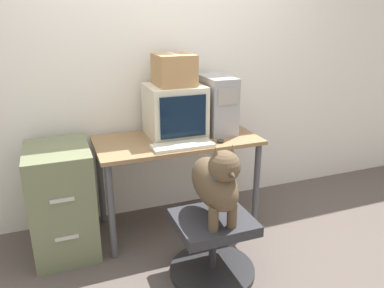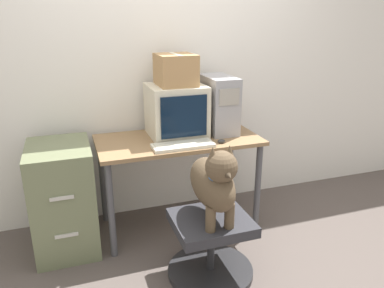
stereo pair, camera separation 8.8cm
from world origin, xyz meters
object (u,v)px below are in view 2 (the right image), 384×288
(pc_tower, at_px, (219,104))
(filing_cabinet, at_px, (64,198))
(dog, at_px, (214,181))
(office_chair, at_px, (211,246))
(cardboard_box, at_px, (176,70))
(crt_monitor, at_px, (176,111))
(keyboard, at_px, (183,145))

(pc_tower, height_order, filing_cabinet, pc_tower)
(pc_tower, relative_size, dog, 0.84)
(office_chair, bearing_deg, cardboard_box, 90.07)
(crt_monitor, relative_size, cardboard_box, 1.39)
(keyboard, xyz_separation_m, filing_cabinet, (-0.87, 0.19, -0.38))
(crt_monitor, distance_m, filing_cabinet, 1.08)
(keyboard, bearing_deg, crt_monitor, 82.50)
(office_chair, xyz_separation_m, dog, (0.00, -0.03, 0.49))
(filing_cabinet, relative_size, cardboard_box, 2.60)
(dog, xyz_separation_m, filing_cabinet, (-0.91, 0.69, -0.30))
(crt_monitor, height_order, office_chair, crt_monitor)
(crt_monitor, xyz_separation_m, pc_tower, (0.36, -0.01, 0.03))
(office_chair, height_order, filing_cabinet, filing_cabinet)
(pc_tower, distance_m, dog, 0.92)
(keyboard, height_order, cardboard_box, cardboard_box)
(keyboard, relative_size, office_chair, 0.78)
(office_chair, relative_size, cardboard_box, 1.87)
(filing_cabinet, bearing_deg, keyboard, -12.11)
(pc_tower, height_order, cardboard_box, cardboard_box)
(pc_tower, bearing_deg, filing_cabinet, -175.54)
(office_chair, bearing_deg, filing_cabinet, 143.98)
(office_chair, distance_m, filing_cabinet, 1.14)
(pc_tower, height_order, dog, pc_tower)
(dog, bearing_deg, office_chair, 90.00)
(crt_monitor, relative_size, filing_cabinet, 0.54)
(office_chair, xyz_separation_m, cardboard_box, (-0.00, 0.78, 1.07))
(keyboard, distance_m, cardboard_box, 0.59)
(filing_cabinet, bearing_deg, office_chair, -36.02)
(pc_tower, bearing_deg, crt_monitor, 178.52)
(crt_monitor, distance_m, keyboard, 0.35)
(office_chair, relative_size, filing_cabinet, 0.72)
(keyboard, relative_size, dog, 0.84)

